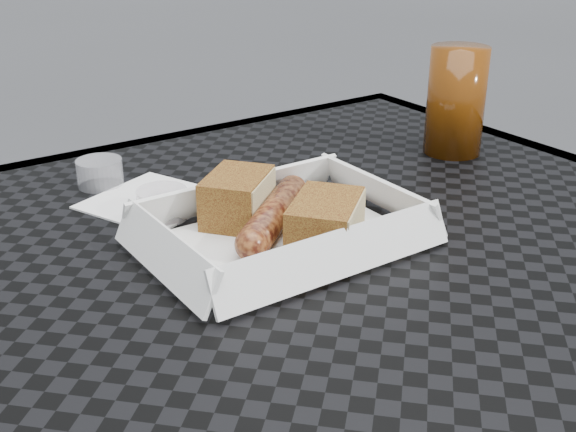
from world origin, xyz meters
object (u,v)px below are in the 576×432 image
object	(u,v)px
drink_glass	(456,101)
bratwurst	(274,215)
patio_table	(337,317)
food_tray	(282,240)

from	to	relation	value
drink_glass	bratwurst	bearing A→B (deg)	-167.14
patio_table	bratwurst	size ratio (longest dim) A/B	6.11
patio_table	food_tray	distance (m)	0.09
food_tray	bratwurst	world-z (taller)	bratwurst
patio_table	bratwurst	bearing A→B (deg)	120.06
patio_table	food_tray	world-z (taller)	food_tray
bratwurst	patio_table	bearing A→B (deg)	-59.94
bratwurst	drink_glass	size ratio (longest dim) A/B	1.00
drink_glass	food_tray	bearing A→B (deg)	-163.88
food_tray	drink_glass	world-z (taller)	drink_glass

